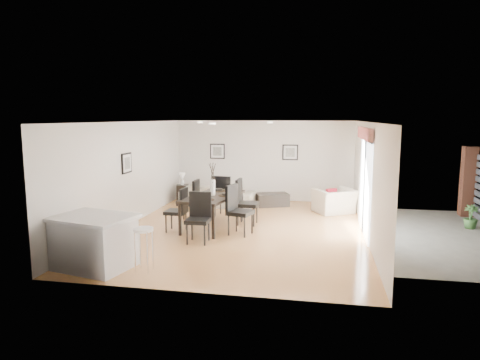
% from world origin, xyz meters
% --- Properties ---
extents(ground, '(8.00, 8.00, 0.00)m').
position_xyz_m(ground, '(0.00, 0.00, 0.00)').
color(ground, tan).
rests_on(ground, ground).
extents(wall_back, '(6.00, 0.04, 2.70)m').
position_xyz_m(wall_back, '(0.00, 4.00, 1.35)').
color(wall_back, silver).
rests_on(wall_back, ground).
extents(wall_front, '(6.00, 0.04, 2.70)m').
position_xyz_m(wall_front, '(0.00, -4.00, 1.35)').
color(wall_front, silver).
rests_on(wall_front, ground).
extents(wall_left, '(0.04, 8.00, 2.70)m').
position_xyz_m(wall_left, '(-3.00, 0.00, 1.35)').
color(wall_left, silver).
rests_on(wall_left, ground).
extents(wall_right, '(0.04, 8.00, 2.70)m').
position_xyz_m(wall_right, '(3.00, 0.00, 1.35)').
color(wall_right, silver).
rests_on(wall_right, ground).
extents(ceiling, '(6.00, 8.00, 0.02)m').
position_xyz_m(ceiling, '(0.00, 0.00, 2.70)').
color(ceiling, white).
rests_on(ceiling, wall_back).
extents(sofa, '(2.40, 1.10, 0.68)m').
position_xyz_m(sofa, '(-1.29, 2.73, 0.34)').
color(sofa, gray).
rests_on(sofa, ground).
extents(armchair, '(1.43, 1.38, 0.71)m').
position_xyz_m(armchair, '(2.34, 2.38, 0.36)').
color(armchair, beige).
rests_on(armchair, ground).
extents(courtyard_plant_b, '(0.43, 0.43, 0.61)m').
position_xyz_m(courtyard_plant_b, '(5.70, 1.18, 0.30)').
color(courtyard_plant_b, '#365F28').
rests_on(courtyard_plant_b, ground).
extents(dining_table, '(1.35, 2.18, 0.85)m').
position_xyz_m(dining_table, '(-0.77, 0.04, 0.76)').
color(dining_table, black).
rests_on(dining_table, ground).
extents(dining_chair_wnear, '(0.50, 0.50, 1.09)m').
position_xyz_m(dining_chair_wnear, '(-1.49, -0.47, 0.61)').
color(dining_chair_wnear, black).
rests_on(dining_chair_wnear, ground).
extents(dining_chair_wfar, '(0.52, 0.52, 1.15)m').
position_xyz_m(dining_chair_wfar, '(-1.49, 0.55, 0.64)').
color(dining_chair_wfar, black).
rests_on(dining_chair_wfar, ground).
extents(dining_chair_enear, '(0.67, 0.67, 1.21)m').
position_xyz_m(dining_chair_enear, '(-0.06, -0.44, 0.67)').
color(dining_chair_enear, black).
rests_on(dining_chair_enear, ground).
extents(dining_chair_efar, '(0.56, 0.56, 1.21)m').
position_xyz_m(dining_chair_efar, '(-0.06, 0.56, 0.67)').
color(dining_chair_efar, black).
rests_on(dining_chair_efar, ground).
extents(dining_chair_head, '(0.52, 0.52, 1.14)m').
position_xyz_m(dining_chair_head, '(-0.78, -1.21, 0.63)').
color(dining_chair_head, black).
rests_on(dining_chair_head, ground).
extents(dining_chair_foot, '(0.61, 0.61, 1.18)m').
position_xyz_m(dining_chair_foot, '(-0.79, 1.30, 0.66)').
color(dining_chair_foot, black).
rests_on(dining_chair_foot, ground).
extents(vase, '(1.08, 1.65, 0.84)m').
position_xyz_m(vase, '(-0.77, 0.04, 1.19)').
color(vase, white).
rests_on(vase, dining_table).
extents(coffee_table, '(1.16, 0.93, 0.40)m').
position_xyz_m(coffee_table, '(0.41, 3.04, 0.20)').
color(coffee_table, black).
rests_on(coffee_table, ground).
extents(side_table, '(0.52, 0.52, 0.55)m').
position_xyz_m(side_table, '(-2.66, 3.29, 0.28)').
color(side_table, black).
rests_on(side_table, ground).
extents(table_lamp, '(0.21, 0.21, 0.41)m').
position_xyz_m(table_lamp, '(-2.66, 3.29, 0.82)').
color(table_lamp, white).
rests_on(table_lamp, side_table).
extents(cushion, '(0.33, 0.27, 0.33)m').
position_xyz_m(cushion, '(2.24, 2.28, 0.57)').
color(cushion, maroon).
rests_on(cushion, armchair).
extents(kitchen_island, '(1.63, 1.38, 1.00)m').
position_xyz_m(kitchen_island, '(-2.23, -3.23, 0.50)').
color(kitchen_island, silver).
rests_on(kitchen_island, ground).
extents(bar_stool, '(0.37, 0.37, 0.81)m').
position_xyz_m(bar_stool, '(-1.24, -3.23, 0.70)').
color(bar_stool, white).
rests_on(bar_stool, ground).
extents(framed_print_back_left, '(0.52, 0.04, 0.52)m').
position_xyz_m(framed_print_back_left, '(-1.60, 3.97, 1.65)').
color(framed_print_back_left, black).
rests_on(framed_print_back_left, wall_back).
extents(framed_print_back_right, '(0.52, 0.04, 0.52)m').
position_xyz_m(framed_print_back_right, '(0.90, 3.97, 1.65)').
color(framed_print_back_right, black).
rests_on(framed_print_back_right, wall_back).
extents(framed_print_left_wall, '(0.04, 0.52, 0.52)m').
position_xyz_m(framed_print_left_wall, '(-2.97, -0.20, 1.65)').
color(framed_print_left_wall, black).
rests_on(framed_print_left_wall, wall_left).
extents(sliding_door, '(0.12, 2.70, 2.57)m').
position_xyz_m(sliding_door, '(2.96, 0.30, 1.66)').
color(sliding_door, white).
rests_on(sliding_door, wall_right).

